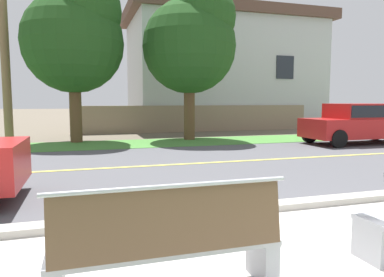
% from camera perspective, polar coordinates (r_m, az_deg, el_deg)
% --- Properties ---
extents(ground_plane, '(140.00, 140.00, 0.00)m').
position_cam_1_polar(ground_plane, '(10.67, -5.13, -2.86)').
color(ground_plane, '#665B4C').
extents(sidewalk_pavement, '(44.00, 3.60, 0.01)m').
position_cam_1_polar(sidewalk_pavement, '(3.83, 20.44, -19.63)').
color(sidewalk_pavement, beige).
rests_on(sidewalk_pavement, ground_plane).
extents(curb_edge, '(44.00, 0.30, 0.11)m').
position_cam_1_polar(curb_edge, '(5.38, 7.54, -11.18)').
color(curb_edge, '#ADA89E').
rests_on(curb_edge, ground_plane).
extents(street_asphalt, '(52.00, 8.00, 0.01)m').
position_cam_1_polar(street_asphalt, '(9.23, -3.21, -4.21)').
color(street_asphalt, '#515156').
rests_on(street_asphalt, ground_plane).
extents(road_centre_line, '(48.00, 0.14, 0.01)m').
position_cam_1_polar(road_centre_line, '(9.22, -3.21, -4.18)').
color(road_centre_line, '#E0CC4C').
rests_on(road_centre_line, ground_plane).
extents(far_verge_grass, '(48.00, 2.80, 0.02)m').
position_cam_1_polar(far_verge_grass, '(13.92, -7.94, -0.78)').
color(far_verge_grass, '#478438').
rests_on(far_verge_grass, ground_plane).
extents(bench_left, '(1.92, 0.48, 1.01)m').
position_cam_1_polar(bench_left, '(3.06, -3.71, -16.70)').
color(bench_left, '#9EA0A8').
rests_on(bench_left, ground_plane).
extents(car_red_far, '(4.30, 1.86, 1.54)m').
position_cam_1_polar(car_red_far, '(15.13, 25.12, 2.47)').
color(car_red_far, red).
rests_on(car_red_far, ground_plane).
extents(shade_tree_far_left, '(3.88, 3.88, 6.41)m').
position_cam_1_polar(shade_tree_far_left, '(14.97, -17.95, 15.43)').
color(shade_tree_far_left, brown).
rests_on(shade_tree_far_left, ground_plane).
extents(shade_tree_left, '(3.88, 3.88, 6.41)m').
position_cam_1_polar(shade_tree_left, '(15.29, 0.10, 15.50)').
color(shade_tree_left, brown).
rests_on(shade_tree_left, ground_plane).
extents(garden_wall, '(13.00, 0.36, 1.40)m').
position_cam_1_polar(garden_wall, '(19.25, 0.83, 3.21)').
color(garden_wall, gray).
rests_on(garden_wall, ground_plane).
extents(house_across_street, '(12.18, 6.91, 7.06)m').
position_cam_1_polar(house_across_street, '(23.24, 4.91, 10.76)').
color(house_across_street, '#B7BCC1').
rests_on(house_across_street, ground_plane).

